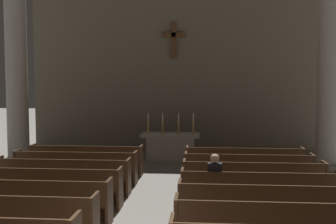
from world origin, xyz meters
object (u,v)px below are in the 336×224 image
(pew_left_row_5, at_px, (46,187))
(pew_right_row_6, at_px, (253,180))
(pew_left_row_4, at_px, (26,201))
(lone_worshipper, at_px, (214,181))
(pew_right_row_4, at_px, (268,206))
(candlestick_outer_left, at_px, (148,127))
(column_right_second, at_px, (329,64))
(candlestick_inner_left, at_px, (163,127))
(pew_left_row_7, at_px, (76,167))
(pew_left_row_8, at_px, (86,160))
(pew_right_row_5, at_px, (260,191))
(candlestick_inner_right, at_px, (179,127))
(pew_left_row_6, at_px, (63,176))
(altar, at_px, (171,146))
(pew_right_row_7, at_px, (248,170))
(pew_right_row_8, at_px, (244,162))
(candlestick_outer_right, at_px, (193,127))
(column_left_second, at_px, (16,65))

(pew_left_row_5, bearing_deg, pew_right_row_6, 12.70)
(pew_left_row_4, bearing_deg, lone_worshipper, 16.35)
(pew_right_row_4, xyz_separation_m, pew_right_row_6, (0.00, 2.21, 0.00))
(candlestick_outer_left, height_order, lone_worshipper, candlestick_outer_left)
(column_right_second, xyz_separation_m, candlestick_inner_left, (-5.65, 1.24, -2.28))
(pew_left_row_7, bearing_deg, pew_left_row_5, -90.00)
(candlestick_inner_left, bearing_deg, pew_right_row_6, -60.73)
(pew_left_row_8, relative_size, column_right_second, 0.49)
(pew_right_row_5, height_order, candlestick_inner_right, candlestick_inner_right)
(pew_left_row_6, distance_m, column_right_second, 9.15)
(pew_left_row_7, height_order, pew_right_row_5, same)
(candlestick_inner_left, bearing_deg, pew_right_row_5, -65.41)
(pew_left_row_4, bearing_deg, altar, 70.99)
(column_right_second, bearing_deg, lone_worshipper, -129.39)
(pew_left_row_7, relative_size, pew_right_row_4, 1.00)
(pew_left_row_6, xyz_separation_m, pew_right_row_4, (4.91, -2.21, 0.00))
(altar, height_order, candlestick_inner_left, candlestick_inner_left)
(altar, relative_size, candlestick_outer_left, 2.91)
(pew_right_row_7, xyz_separation_m, candlestick_inner_right, (-2.16, 3.81, 0.78))
(pew_right_row_7, height_order, pew_right_row_8, same)
(candlestick_inner_left, relative_size, candlestick_inner_right, 1.00)
(pew_right_row_5, distance_m, altar, 6.51)
(candlestick_inner_left, distance_m, candlestick_inner_right, 0.60)
(pew_left_row_8, xyz_separation_m, candlestick_outer_right, (3.31, 2.70, 0.78))
(pew_left_row_7, distance_m, column_right_second, 8.77)
(pew_left_row_5, xyz_separation_m, pew_right_row_8, (4.91, 3.32, 0.00))
(pew_left_row_8, distance_m, candlestick_inner_left, 3.54)
(pew_right_row_5, relative_size, candlestick_outer_left, 4.67)
(pew_right_row_6, bearing_deg, column_right_second, 51.86)
(pew_right_row_4, height_order, pew_right_row_8, same)
(pew_left_row_4, height_order, candlestick_outer_right, candlestick_outer_right)
(pew_left_row_5, xyz_separation_m, altar, (2.46, 6.02, 0.06))
(pew_right_row_4, distance_m, candlestick_outer_right, 7.35)
(pew_left_row_6, xyz_separation_m, lone_worshipper, (3.90, -1.07, 0.22))
(pew_right_row_8, bearing_deg, candlestick_inner_left, 135.55)
(pew_right_row_8, relative_size, candlestick_inner_right, 4.67)
(pew_right_row_4, relative_size, pew_right_row_5, 1.00)
(pew_left_row_6, xyz_separation_m, candlestick_outer_left, (1.61, 4.92, 0.78))
(candlestick_inner_left, bearing_deg, pew_right_row_7, -54.12)
(pew_right_row_5, relative_size, pew_right_row_8, 1.00)
(candlestick_outer_left, relative_size, candlestick_inner_right, 1.00)
(candlestick_inner_right, xyz_separation_m, lone_worshipper, (1.15, -5.99, -0.56))
(pew_left_row_4, distance_m, pew_left_row_8, 4.43)
(column_right_second, bearing_deg, column_left_second, 180.00)
(candlestick_outer_right, bearing_deg, pew_right_row_4, -77.30)
(pew_right_row_5, xyz_separation_m, lone_worshipper, (-1.01, 0.04, 0.22))
(pew_right_row_4, height_order, candlestick_outer_left, candlestick_outer_left)
(column_left_second, relative_size, candlestick_outer_left, 9.57)
(pew_right_row_7, xyz_separation_m, lone_worshipper, (-1.01, -2.17, 0.22))
(pew_left_row_4, xyz_separation_m, pew_left_row_5, (0.00, 1.11, 0.00))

